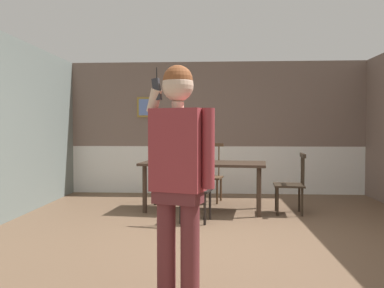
{
  "coord_description": "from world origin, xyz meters",
  "views": [
    {
      "loc": [
        -0.02,
        -4.8,
        1.31
      ],
      "look_at": [
        -0.25,
        -0.79,
        1.16
      ],
      "focal_mm": 38.14,
      "sensor_mm": 36.0,
      "label": 1
    }
  ],
  "objects_px": {
    "dining_table": "(204,168)",
    "chair_at_table_head": "(210,175)",
    "person_figure": "(179,167)",
    "chair_near_window": "(291,184)",
    "chair_by_doorway": "(195,188)"
  },
  "relations": [
    {
      "from": "dining_table",
      "to": "chair_at_table_head",
      "type": "relative_size",
      "value": 1.95
    },
    {
      "from": "dining_table",
      "to": "chair_near_window",
      "type": "bearing_deg",
      "value": -6.52
    },
    {
      "from": "chair_near_window",
      "to": "person_figure",
      "type": "distance_m",
      "value": 3.67
    },
    {
      "from": "chair_near_window",
      "to": "chair_at_table_head",
      "type": "relative_size",
      "value": 0.89
    },
    {
      "from": "chair_near_window",
      "to": "person_figure",
      "type": "relative_size",
      "value": 0.53
    },
    {
      "from": "chair_by_doorway",
      "to": "person_figure",
      "type": "bearing_deg",
      "value": -78.52
    },
    {
      "from": "person_figure",
      "to": "chair_at_table_head",
      "type": "bearing_deg",
      "value": -74.34
    },
    {
      "from": "chair_by_doorway",
      "to": "person_figure",
      "type": "relative_size",
      "value": 0.56
    },
    {
      "from": "dining_table",
      "to": "chair_by_doorway",
      "type": "relative_size",
      "value": 2.03
    },
    {
      "from": "dining_table",
      "to": "person_figure",
      "type": "distance_m",
      "value": 3.5
    },
    {
      "from": "chair_near_window",
      "to": "chair_at_table_head",
      "type": "distance_m",
      "value": 1.58
    },
    {
      "from": "person_figure",
      "to": "chair_near_window",
      "type": "bearing_deg",
      "value": -95.24
    },
    {
      "from": "chair_by_doorway",
      "to": "chair_at_table_head",
      "type": "height_order",
      "value": "chair_at_table_head"
    },
    {
      "from": "chair_by_doorway",
      "to": "chair_at_table_head",
      "type": "xyz_separation_m",
      "value": [
        0.19,
        1.62,
        0.01
      ]
    },
    {
      "from": "dining_table",
      "to": "person_figure",
      "type": "bearing_deg",
      "value": -91.32
    }
  ]
}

